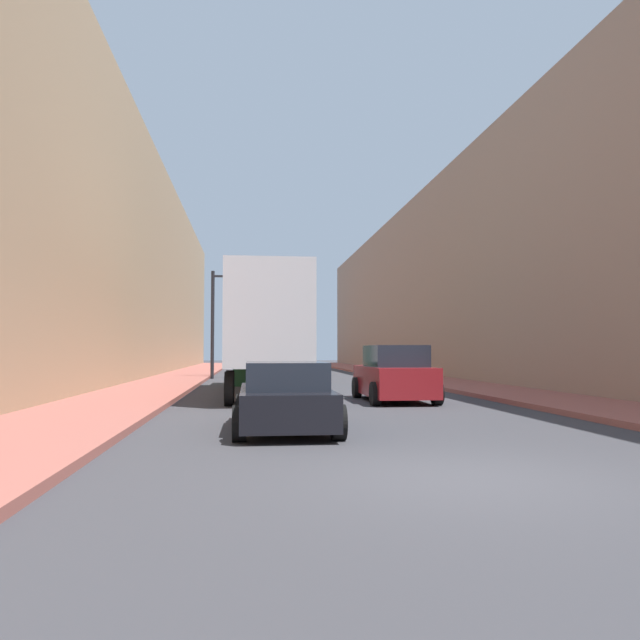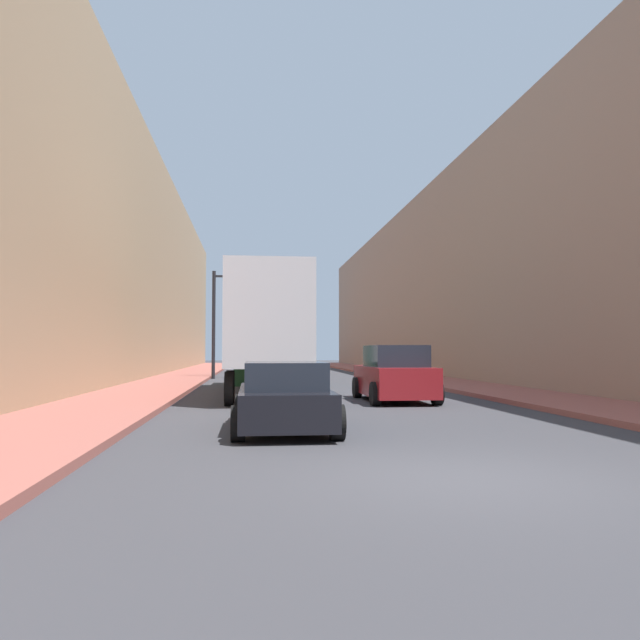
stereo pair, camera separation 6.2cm
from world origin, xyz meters
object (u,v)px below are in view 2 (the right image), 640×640
Objects in this scene: suv_car at (394,375)px; traffic_signal_gantry at (241,302)px; sedan_car at (284,398)px; semi_truck at (265,330)px.

suv_car is 0.71× the size of traffic_signal_gantry.
sedan_car is 0.69× the size of traffic_signal_gantry.
suv_car is at bearing -73.10° from traffic_signal_gantry.
suv_car is (4.02, -4.51, -1.55)m from semi_truck.
sedan_car is 0.97× the size of suv_car.
semi_truck is at bearing 131.74° from suv_car.
sedan_car is (0.16, -11.37, -1.73)m from semi_truck.
suv_car reaches higher than sedan_car.
semi_truck is at bearing -84.88° from traffic_signal_gantry.
traffic_signal_gantry reaches higher than suv_car.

